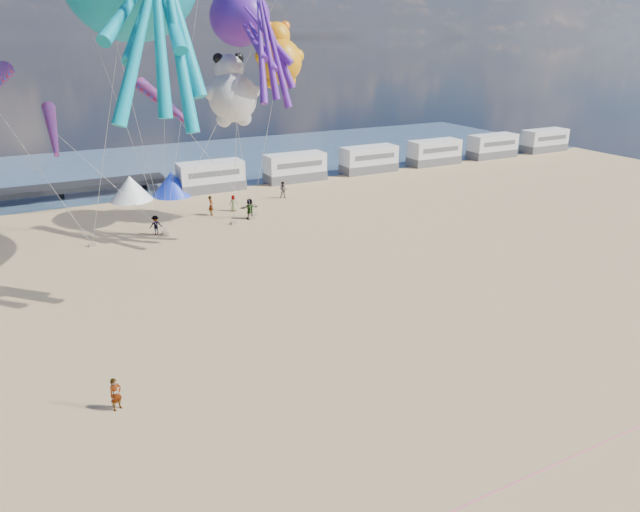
{
  "coord_description": "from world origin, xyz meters",
  "views": [
    {
      "loc": [
        -10.44,
        -15.97,
        14.72
      ],
      "look_at": [
        0.95,
        6.0,
        5.24
      ],
      "focal_mm": 32.0,
      "sensor_mm": 36.0,
      "label": 1
    }
  ],
  "objects": [
    {
      "name": "sandbag_d",
      "position": [
        6.73,
        29.85,
        0.11
      ],
      "size": [
        0.5,
        0.35,
        0.22
      ],
      "primitive_type": "cube",
      "color": "gray",
      "rests_on": "ground"
    },
    {
      "name": "motorhome_3",
      "position": [
        34.5,
        40.0,
        1.5
      ],
      "size": [
        6.6,
        2.5,
        3.0
      ],
      "primitive_type": "cube",
      "color": "silver",
      "rests_on": "ground"
    },
    {
      "name": "motorhome_1",
      "position": [
        15.5,
        40.0,
        1.5
      ],
      "size": [
        6.6,
        2.5,
        3.0
      ],
      "primitive_type": "cube",
      "color": "silver",
      "rests_on": "ground"
    },
    {
      "name": "beachgoer_0",
      "position": [
        5.56,
        31.92,
        0.74
      ],
      "size": [
        0.62,
        0.49,
        1.48
      ],
      "primitive_type": "imported",
      "rotation": [
        0.0,
        0.0,
        2.87
      ],
      "color": "#7F6659",
      "rests_on": "ground"
    },
    {
      "name": "tent_blue",
      "position": [
        2.0,
        40.0,
        1.2
      ],
      "size": [
        4.0,
        4.0,
        2.4
      ],
      "primitive_type": "cone",
      "color": "#1933CC",
      "rests_on": "ground"
    },
    {
      "name": "standing_person",
      "position": [
        -8.75,
        5.96,
        0.74
      ],
      "size": [
        0.64,
        0.54,
        1.48
      ],
      "primitive_type": "imported",
      "rotation": [
        0.0,
        0.0,
        0.41
      ],
      "color": "tan",
      "rests_on": "ground"
    },
    {
      "name": "kite_panda",
      "position": [
        5.11,
        29.29,
        10.26
      ],
      "size": [
        5.11,
        4.85,
        6.73
      ],
      "primitive_type": null,
      "rotation": [
        0.0,
        0.0,
        -0.08
      ],
      "color": "silver"
    },
    {
      "name": "motorhome_4",
      "position": [
        44.0,
        40.0,
        1.5
      ],
      "size": [
        6.6,
        2.5,
        3.0
      ],
      "primitive_type": "cube",
      "color": "silver",
      "rests_on": "ground"
    },
    {
      "name": "sandbag_e",
      "position": [
        -1.53,
        28.19,
        0.11
      ],
      "size": [
        0.5,
        0.35,
        0.22
      ],
      "primitive_type": "cube",
      "color": "gray",
      "rests_on": "ground"
    },
    {
      "name": "water",
      "position": [
        0.0,
        55.0,
        0.02
      ],
      "size": [
        120.0,
        120.0,
        0.0
      ],
      "primitive_type": "plane",
      "color": "#39516D",
      "rests_on": "ground"
    },
    {
      "name": "ground",
      "position": [
        0.0,
        0.0,
        0.0
      ],
      "size": [
        120.0,
        120.0,
        0.0
      ],
      "primitive_type": "plane",
      "color": "tan",
      "rests_on": "ground"
    },
    {
      "name": "beachgoer_1",
      "position": [
        11.35,
        33.87,
        0.83
      ],
      "size": [
        0.96,
        0.84,
        1.66
      ],
      "primitive_type": "imported",
      "rotation": [
        0.0,
        0.0,
        5.8
      ],
      "color": "#7F6659",
      "rests_on": "ground"
    },
    {
      "name": "kite_octopus_purple",
      "position": [
        5.26,
        27.32,
        16.17
      ],
      "size": [
        7.27,
        10.04,
        10.54
      ],
      "primitive_type": null,
      "rotation": [
        0.0,
        0.0,
        0.41
      ],
      "color": "#561C97"
    },
    {
      "name": "motorhome_0",
      "position": [
        6.0,
        40.0,
        1.5
      ],
      "size": [
        6.6,
        2.5,
        3.0
      ],
      "primitive_type": "cube",
      "color": "silver",
      "rests_on": "ground"
    },
    {
      "name": "motorhome_2",
      "position": [
        25.0,
        40.0,
        1.5
      ],
      "size": [
        6.6,
        2.5,
        3.0
      ],
      "primitive_type": "cube",
      "color": "silver",
      "rests_on": "ground"
    },
    {
      "name": "sandbag_a",
      "position": [
        -7.09,
        27.87,
        0.11
      ],
      "size": [
        0.5,
        0.35,
        0.22
      ],
      "primitive_type": "cube",
      "color": "gray",
      "rests_on": "ground"
    },
    {
      "name": "windsock_mid",
      "position": [
        -0.76,
        26.45,
        10.12
      ],
      "size": [
        3.73,
        6.66,
        6.86
      ],
      "primitive_type": null,
      "rotation": [
        0.0,
        0.0,
        0.42
      ],
      "color": "red"
    },
    {
      "name": "tent_white",
      "position": [
        -2.0,
        40.0,
        1.2
      ],
      "size": [
        4.0,
        4.0,
        2.4
      ],
      "primitive_type": "cone",
      "color": "white",
      "rests_on": "ground"
    },
    {
      "name": "windsock_right",
      "position": [
        -8.58,
        26.86,
        8.93
      ],
      "size": [
        1.1,
        5.44,
        5.41
      ],
      "primitive_type": null,
      "rotation": [
        0.0,
        0.0,
        -0.04
      ],
      "color": "red"
    },
    {
      "name": "beachgoer_5",
      "position": [
        3.37,
        31.61,
        0.87
      ],
      "size": [
        1.15,
        1.69,
        1.75
      ],
      "primitive_type": "imported",
      "rotation": [
        0.0,
        0.0,
        1.14
      ],
      "color": "#7F6659",
      "rests_on": "ground"
    },
    {
      "name": "motorhome_5",
      "position": [
        53.5,
        40.0,
        1.5
      ],
      "size": [
        6.6,
        2.5,
        3.0
      ],
      "primitive_type": "cube",
      "color": "silver",
      "rests_on": "ground"
    },
    {
      "name": "sandbag_b",
      "position": [
        4.24,
        28.18,
        0.11
      ],
      "size": [
        0.5,
        0.35,
        0.22
      ],
      "primitive_type": "cube",
      "color": "gray",
      "rests_on": "ground"
    },
    {
      "name": "sandbag_c",
      "position": [
        6.06,
        28.74,
        0.11
      ],
      "size": [
        0.5,
        0.35,
        0.22
      ],
      "primitive_type": "cube",
      "color": "gray",
      "rests_on": "ground"
    },
    {
      "name": "beachgoer_4",
      "position": [
        6.04,
        29.07,
        0.9
      ],
      "size": [
        1.08,
        0.5,
        1.8
      ],
      "primitive_type": "imported",
      "rotation": [
        0.0,
        0.0,
        3.09
      ],
      "color": "#7F6659",
      "rests_on": "ground"
    },
    {
      "name": "kite_teddy_orange",
      "position": [
        8.18,
        26.7,
        13.04
      ],
      "size": [
        4.65,
        4.45,
        5.85
      ],
      "primitive_type": null,
      "rotation": [
        0.0,
        0.0,
        0.14
      ],
      "color": "orange"
    },
    {
      "name": "beachgoer_2",
      "position": [
        -2.17,
        28.46,
        0.78
      ],
      "size": [
        0.81,
        0.65,
        1.57
      ],
      "primitive_type": "imported",
      "rotation": [
        0.0,
        0.0,
        3.06
      ],
      "color": "#7F6659",
      "rests_on": "ground"
    }
  ]
}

